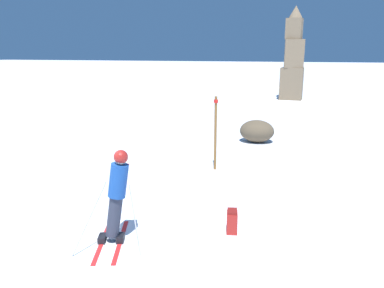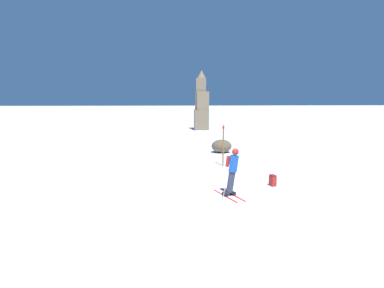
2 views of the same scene
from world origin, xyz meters
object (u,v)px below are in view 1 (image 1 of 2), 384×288
(spare_backpack, at_px, (232,221))
(trail_marker, at_px, (215,131))
(skier, at_px, (117,190))
(exposed_boulder_1, at_px, (257,131))
(rock_pillar, at_px, (293,61))

(spare_backpack, xyz_separation_m, trail_marker, (-1.51, 4.09, 1.04))
(skier, relative_size, spare_backpack, 3.83)
(exposed_boulder_1, bearing_deg, skier, -97.04)
(skier, distance_m, spare_backpack, 2.46)
(skier, height_order, spare_backpack, skier)
(spare_backpack, xyz_separation_m, exposed_boulder_1, (-0.88, 8.34, 0.22))
(rock_pillar, xyz_separation_m, trail_marker, (-0.76, -19.88, -1.72))
(spare_backpack, relative_size, exposed_boulder_1, 0.35)
(skier, bearing_deg, spare_backpack, 6.81)
(exposed_boulder_1, height_order, trail_marker, trail_marker)
(trail_marker, bearing_deg, rock_pillar, 87.81)
(rock_pillar, relative_size, spare_backpack, 14.33)
(spare_backpack, bearing_deg, exposed_boulder_1, 172.26)
(skier, distance_m, rock_pillar, 25.17)
(rock_pillar, bearing_deg, spare_backpack, -88.19)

